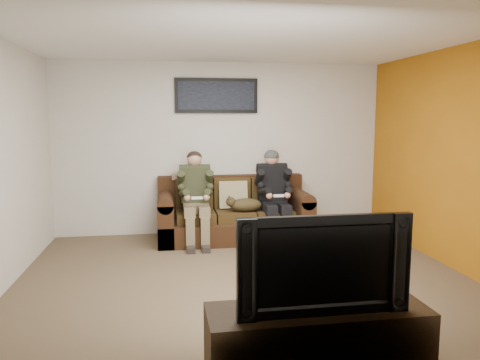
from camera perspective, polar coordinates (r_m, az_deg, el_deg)
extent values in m
plane|color=brown|center=(5.27, 0.67, -12.09)|extent=(5.00, 5.00, 0.00)
plane|color=silver|center=(5.02, 0.72, 17.05)|extent=(5.00, 5.00, 0.00)
plane|color=beige|center=(7.20, -2.30, 3.85)|extent=(5.00, 0.00, 5.00)
plane|color=beige|center=(2.81, 8.39, -2.32)|extent=(5.00, 0.00, 5.00)
plane|color=beige|center=(5.93, 25.27, 2.29)|extent=(0.00, 4.50, 4.50)
plane|color=#A56010|center=(5.93, 25.19, 2.29)|extent=(0.00, 4.50, 4.50)
cube|color=#341D0F|center=(6.90, -0.71, -5.99)|extent=(2.20, 0.95, 0.30)
cube|color=#341D0F|center=(7.18, -1.14, -1.79)|extent=(2.20, 0.20, 0.60)
cube|color=#341D0F|center=(6.80, -9.02, -4.99)|extent=(0.22, 0.95, 0.60)
cube|color=#341D0F|center=(7.07, 7.27, -4.46)|extent=(0.22, 0.95, 0.60)
cylinder|color=#341D0F|center=(6.74, -9.08, -2.51)|extent=(0.22, 0.95, 0.22)
cylinder|color=#341D0F|center=(7.02, 7.31, -2.07)|extent=(0.22, 0.95, 0.22)
cube|color=#3B2911|center=(6.75, -5.43, -4.42)|extent=(0.55, 0.60, 0.14)
cube|color=#3B2911|center=(6.98, -5.61, -1.60)|extent=(0.55, 0.14, 0.44)
cube|color=#3B2911|center=(6.81, -0.65, -4.29)|extent=(0.55, 0.60, 0.14)
cube|color=#3B2911|center=(7.03, -0.99, -1.50)|extent=(0.55, 0.14, 0.44)
cube|color=#3B2911|center=(6.91, 4.01, -4.12)|extent=(0.55, 0.60, 0.14)
cube|color=#3B2911|center=(7.13, 3.52, -1.38)|extent=(0.55, 0.14, 0.44)
cube|color=#9B8E65|center=(6.92, -0.86, -1.81)|extent=(0.42, 0.20, 0.42)
cube|color=tan|center=(7.05, -6.50, 0.46)|extent=(0.45, 0.22, 0.08)
cube|color=#78674B|center=(6.69, -5.43, -3.30)|extent=(0.36, 0.30, 0.14)
cube|color=#2C2F1C|center=(6.74, -5.52, -0.64)|extent=(0.40, 0.30, 0.53)
cylinder|color=#2C2F1C|center=(6.73, -5.55, 1.15)|extent=(0.44, 0.18, 0.18)
sphere|color=tan|center=(6.74, -5.58, 2.53)|extent=(0.21, 0.21, 0.21)
cube|color=#78674B|center=(6.49, -6.20, -3.75)|extent=(0.15, 0.42, 0.13)
cube|color=#78674B|center=(6.51, -4.44, -3.70)|extent=(0.15, 0.42, 0.13)
cube|color=#78674B|center=(6.36, -6.08, -6.57)|extent=(0.12, 0.13, 0.44)
cube|color=#78674B|center=(6.37, -4.27, -6.52)|extent=(0.12, 0.13, 0.44)
cube|color=black|center=(6.33, -6.02, -8.33)|extent=(0.11, 0.26, 0.08)
cube|color=black|center=(6.34, -4.20, -8.27)|extent=(0.11, 0.26, 0.08)
cylinder|color=#2C2F1C|center=(6.65, -7.21, 0.09)|extent=(0.11, 0.30, 0.28)
cylinder|color=#2C2F1C|center=(6.67, -3.78, 0.16)|extent=(0.11, 0.30, 0.28)
cylinder|color=#2C2F1C|center=(6.46, -6.86, -1.57)|extent=(0.14, 0.32, 0.15)
cylinder|color=#2C2F1C|center=(6.48, -3.85, -1.50)|extent=(0.14, 0.32, 0.15)
sphere|color=tan|center=(6.35, -6.45, -2.18)|extent=(0.09, 0.09, 0.09)
sphere|color=tan|center=(6.36, -4.11, -2.12)|extent=(0.09, 0.09, 0.09)
cube|color=white|center=(6.33, -5.27, -2.18)|extent=(0.15, 0.04, 0.03)
ellipsoid|color=black|center=(6.75, -5.59, 2.79)|extent=(0.22, 0.22, 0.17)
cube|color=black|center=(6.85, 4.08, -3.03)|extent=(0.36, 0.30, 0.14)
cube|color=black|center=(6.90, 3.92, -0.43)|extent=(0.40, 0.30, 0.53)
cylinder|color=black|center=(6.89, 3.90, 1.32)|extent=(0.44, 0.18, 0.18)
sphere|color=tan|center=(6.90, 3.87, 2.66)|extent=(0.21, 0.21, 0.21)
cube|color=black|center=(6.64, 3.62, -3.46)|extent=(0.15, 0.42, 0.13)
cube|color=black|center=(6.69, 5.30, -3.40)|extent=(0.15, 0.42, 0.13)
cube|color=black|center=(6.51, 3.99, -6.21)|extent=(0.12, 0.13, 0.44)
cube|color=black|center=(6.56, 5.70, -6.13)|extent=(0.12, 0.13, 0.44)
cube|color=black|center=(6.48, 4.13, -7.92)|extent=(0.11, 0.26, 0.08)
cube|color=black|center=(6.53, 5.86, -7.83)|extent=(0.11, 0.26, 0.08)
cylinder|color=black|center=(6.78, 2.41, 0.29)|extent=(0.11, 0.30, 0.28)
cylinder|color=black|center=(6.87, 5.68, 0.35)|extent=(0.11, 0.30, 0.28)
cylinder|color=black|center=(6.59, 3.03, -1.33)|extent=(0.14, 0.32, 0.15)
cylinder|color=black|center=(6.67, 5.89, -1.25)|extent=(0.14, 0.32, 0.15)
sphere|color=tan|center=(6.49, 3.59, -1.92)|extent=(0.09, 0.09, 0.09)
sphere|color=tan|center=(6.55, 5.81, -1.86)|extent=(0.09, 0.09, 0.09)
cube|color=white|center=(6.50, 4.75, -1.92)|extent=(0.15, 0.04, 0.03)
ellipsoid|color=black|center=(6.89, 3.87, 2.91)|extent=(0.22, 0.22, 0.19)
ellipsoid|color=#4E3E1E|center=(6.70, 0.71, -3.05)|extent=(0.47, 0.26, 0.19)
sphere|color=#4E3E1E|center=(6.62, -1.13, -2.68)|extent=(0.14, 0.14, 0.14)
cone|color=#4E3E1E|center=(6.57, -1.26, -2.14)|extent=(0.04, 0.04, 0.04)
cone|color=#4E3E1E|center=(6.64, -1.34, -2.04)|extent=(0.04, 0.04, 0.04)
cylinder|color=#4E3E1E|center=(6.79, 2.64, -3.20)|extent=(0.26, 0.13, 0.08)
cube|color=black|center=(7.16, -2.90, 10.23)|extent=(1.25, 0.04, 0.52)
cube|color=black|center=(7.13, -2.87, 10.24)|extent=(1.15, 0.01, 0.42)
cube|color=black|center=(3.47, 9.40, -18.84)|extent=(1.54, 0.51, 0.48)
imported|color=black|center=(3.25, 9.63, -9.67)|extent=(1.18, 0.17, 0.68)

